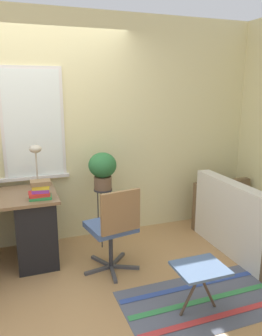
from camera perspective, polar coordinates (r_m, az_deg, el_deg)
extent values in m
plane|color=tan|center=(3.58, -16.09, -17.77)|extent=(14.00, 14.00, 0.00)
cube|color=beige|center=(3.92, -18.29, 5.86)|extent=(9.00, 0.06, 2.70)
cube|color=silver|center=(3.87, -16.68, 7.33)|extent=(0.69, 0.02, 1.26)
cube|color=white|center=(3.86, -16.67, 7.32)|extent=(0.62, 0.01, 1.19)
cube|color=silver|center=(3.98, -21.46, -1.93)|extent=(1.49, 0.11, 0.04)
cube|color=black|center=(3.74, -16.32, -10.04)|extent=(0.40, 0.65, 0.73)
cylinder|color=#BCB299|center=(3.68, -15.84, -3.73)|extent=(0.14, 0.14, 0.01)
cylinder|color=#BCB299|center=(3.62, -16.07, -0.47)|extent=(0.02, 0.02, 0.42)
ellipsoid|color=#BCB299|center=(3.57, -16.32, 3.20)|extent=(0.13, 0.13, 0.08)
cube|color=green|center=(3.41, -15.50, -4.95)|extent=(0.23, 0.17, 0.03)
cube|color=red|center=(3.41, -15.71, -4.36)|extent=(0.20, 0.16, 0.04)
cube|color=purple|center=(3.41, -15.46, -3.72)|extent=(0.18, 0.16, 0.04)
cube|color=yellow|center=(3.39, -15.42, -3.13)|extent=(0.18, 0.16, 0.04)
cube|color=olive|center=(3.37, -15.52, -2.49)|extent=(0.20, 0.14, 0.04)
cube|color=#47474C|center=(3.55, -5.74, -17.27)|extent=(0.30, 0.09, 0.03)
cube|color=#47474C|center=(3.48, -3.10, -17.95)|extent=(0.08, 0.30, 0.03)
cube|color=#47474C|center=(3.59, -1.01, -16.87)|extent=(0.28, 0.16, 0.03)
cube|color=#47474C|center=(3.72, -2.37, -15.66)|extent=(0.23, 0.24, 0.03)
cube|color=#47474C|center=(3.70, -5.17, -15.89)|extent=(0.17, 0.28, 0.03)
cylinder|color=#333338|center=(3.50, -3.53, -13.63)|extent=(0.04, 0.04, 0.41)
cube|color=#4C6699|center=(3.40, -3.59, -10.13)|extent=(0.51, 0.49, 0.06)
cube|color=olive|center=(3.12, -1.80, -7.67)|extent=(0.41, 0.11, 0.41)
cube|color=silver|center=(4.18, 20.49, -10.17)|extent=(0.83, 1.22, 0.41)
cube|color=silver|center=(3.83, 17.14, -5.43)|extent=(0.16, 1.22, 0.42)
cube|color=brown|center=(4.62, 15.39, -5.98)|extent=(0.83, 0.09, 0.64)
cylinder|color=#333338|center=(3.84, -4.90, -3.77)|extent=(0.22, 0.22, 0.02)
cylinder|color=#333338|center=(3.98, -3.51, -8.45)|extent=(0.01, 0.01, 0.68)
cylinder|color=#333338|center=(4.02, -5.73, -8.27)|extent=(0.01, 0.01, 0.68)
cylinder|color=#333338|center=(3.88, -5.14, -9.11)|extent=(0.01, 0.01, 0.68)
cylinder|color=brown|center=(3.81, -4.92, -2.57)|extent=(0.20, 0.20, 0.15)
ellipsoid|color=#2D7038|center=(3.76, -4.99, 0.51)|extent=(0.32, 0.32, 0.29)
cube|color=#565B6B|center=(3.23, 13.49, -21.32)|extent=(1.57, 0.79, 0.01)
cube|color=#C63838|center=(3.09, 15.97, -23.34)|extent=(1.54, 0.06, 0.00)
cube|color=#388E4C|center=(3.23, 13.50, -21.26)|extent=(1.54, 0.06, 0.00)
cube|color=#334C99|center=(3.39, 11.30, -19.34)|extent=(1.54, 0.06, 0.00)
cube|color=slate|center=(2.86, 11.97, -16.70)|extent=(0.41, 0.35, 0.02)
cylinder|color=#4C3D2D|center=(2.94, 10.48, -20.52)|extent=(0.21, 0.02, 0.40)
cylinder|color=#4C3D2D|center=(3.01, 13.01, -19.81)|extent=(0.21, 0.02, 0.40)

